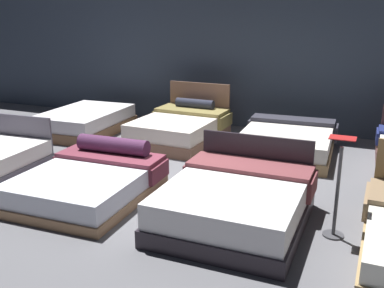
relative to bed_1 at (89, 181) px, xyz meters
name	(u,v)px	position (x,y,z in m)	size (l,w,h in m)	color
ground_plane	(198,176)	(1.09, 1.34, -0.23)	(18.00, 18.00, 0.02)	#5B5B60
showroom_back_wall	(259,48)	(1.09, 4.69, 1.53)	(18.00, 0.06, 3.50)	#333D4C
bed_1	(89,181)	(0.00, 0.00, 0.00)	(1.70, 1.99, 0.68)	#99714F
bed_2	(236,202)	(2.12, 0.02, 0.05)	(1.68, 1.95, 0.88)	black
bed_4	(85,121)	(-2.18, 2.86, 0.01)	(1.52, 2.14, 0.47)	brown
bed_5	(181,128)	(0.01, 3.02, 0.06)	(1.57, 2.04, 1.05)	brown
bed_6	(286,142)	(2.12, 3.01, 0.01)	(1.74, 2.05, 0.51)	#93744B
price_sign	(337,199)	(3.26, 0.15, 0.24)	(0.28, 0.24, 1.17)	#3F3F44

